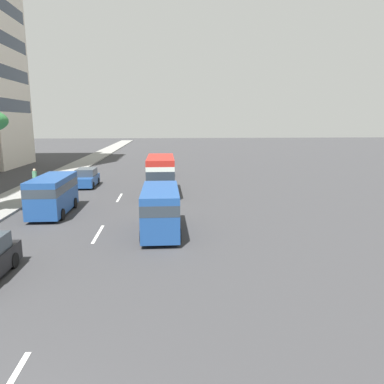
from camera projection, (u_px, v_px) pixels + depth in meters
The scene contains 10 objects.
ground_plane at pixel (129, 182), 36.50m from camera, with size 198.00×198.00×0.00m, color #38383A.
sidewalk_right at pixel (46, 183), 35.89m from camera, with size 162.00×3.50×0.15m, color gray.
lane_stripe_mid at pixel (98, 234), 19.72m from camera, with size 3.20×0.16×0.01m, color silver.
lane_stripe_far at pixel (119, 198), 29.13m from camera, with size 3.20×0.16×0.01m, color silver.
van_lead at pixel (160, 208), 19.59m from camera, with size 5.21×2.06×2.48m.
car_second at pixel (164, 169), 40.57m from camera, with size 4.13×1.87×1.72m.
minibus_third at pixel (161, 174), 30.05m from camera, with size 6.37×2.30×3.15m.
car_fourth at pixel (86, 178), 34.01m from camera, with size 4.16×1.85×1.68m.
van_sixth at pixel (53, 193), 23.78m from camera, with size 5.41×2.10×2.48m.
pedestrian_near_lamp at pixel (35, 178), 31.95m from camera, with size 0.30×0.36×1.79m.
Camera 1 is at (-4.89, -3.66, 5.99)m, focal length 34.08 mm.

